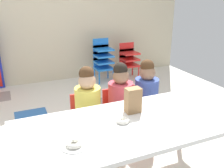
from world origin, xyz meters
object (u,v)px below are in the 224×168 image
object	(u,v)px
kid_chair_blue_stack	(103,58)
paper_plate_near_edge	(74,146)
seated_child_middle_seat	(120,96)
paper_bag_brown	(133,100)
seated_child_far_right	(146,92)
kid_chair_red_stack	(129,58)
seated_child_near_camera	(88,102)
craft_table	(129,128)
donut_powdered_loose	(123,120)
donut_powdered_on_plate	(74,143)

from	to	relation	value
kid_chair_blue_stack	paper_plate_near_edge	world-z (taller)	kid_chair_blue_stack
seated_child_middle_seat	kid_chair_blue_stack	size ratio (longest dim) A/B	1.15
kid_chair_blue_stack	paper_bag_brown	distance (m)	2.63
seated_child_far_right	kid_chair_red_stack	size ratio (longest dim) A/B	1.35
seated_child_near_camera	craft_table	bearing A→B (deg)	-78.06
kid_chair_blue_stack	seated_child_middle_seat	bearing A→B (deg)	-106.20
craft_table	seated_child_far_right	size ratio (longest dim) A/B	1.97
seated_child_near_camera	donut_powdered_loose	bearing A→B (deg)	-81.12
kid_chair_blue_stack	kid_chair_red_stack	distance (m)	0.55
paper_bag_brown	donut_powdered_loose	bearing A→B (deg)	-140.19
craft_table	donut_powdered_on_plate	size ratio (longest dim) A/B	15.98
paper_bag_brown	donut_powdered_on_plate	xyz separation A→B (m)	(-0.60, -0.30, -0.09)
craft_table	seated_child_near_camera	distance (m)	0.66
paper_plate_near_edge	donut_powdered_loose	size ratio (longest dim) A/B	1.67
craft_table	seated_child_near_camera	xyz separation A→B (m)	(-0.14, 0.64, -0.01)
seated_child_middle_seat	donut_powdered_on_plate	bearing A→B (deg)	-132.00
paper_plate_near_edge	donut_powdered_on_plate	size ratio (longest dim) A/B	1.59
seated_child_near_camera	kid_chair_blue_stack	world-z (taller)	seated_child_near_camera
craft_table	paper_plate_near_edge	size ratio (longest dim) A/B	10.06
kid_chair_red_stack	paper_bag_brown	bearing A→B (deg)	-116.30
kid_chair_blue_stack	kid_chair_red_stack	world-z (taller)	kid_chair_blue_stack
seated_child_middle_seat	kid_chair_blue_stack	distance (m)	2.12
seated_child_middle_seat	paper_plate_near_edge	xyz separation A→B (m)	(-0.71, -0.79, 0.06)
seated_child_far_right	paper_bag_brown	world-z (taller)	seated_child_far_right
kid_chair_blue_stack	donut_powdered_on_plate	distance (m)	3.12
kid_chair_blue_stack	donut_powdered_loose	bearing A→B (deg)	-107.92
kid_chair_red_stack	donut_powdered_loose	size ratio (longest dim) A/B	6.31
seated_child_far_right	donut_powdered_loose	size ratio (longest dim) A/B	8.52
kid_chair_red_stack	paper_bag_brown	distance (m)	2.83
kid_chair_red_stack	paper_plate_near_edge	size ratio (longest dim) A/B	3.78
craft_table	seated_child_far_right	xyz separation A→B (m)	(0.54, 0.64, -0.01)
paper_bag_brown	donut_powdered_loose	distance (m)	0.23
paper_bag_brown	donut_powdered_on_plate	world-z (taller)	paper_bag_brown
seated_child_near_camera	kid_chair_blue_stack	xyz separation A→B (m)	(0.95, 2.04, -0.10)
kid_chair_blue_stack	paper_bag_brown	xyz separation A→B (m)	(-0.70, -2.52, 0.27)
kid_chair_blue_stack	donut_powdered_loose	size ratio (longest dim) A/B	7.42
seated_child_far_right	craft_table	bearing A→B (deg)	-130.24
seated_child_near_camera	donut_powdered_on_plate	distance (m)	0.86
seated_child_far_right	seated_child_middle_seat	bearing A→B (deg)	180.00
paper_bag_brown	seated_child_middle_seat	bearing A→B (deg)	77.47
kid_chair_red_stack	paper_bag_brown	xyz separation A→B (m)	(-1.25, -2.52, 0.33)
kid_chair_red_stack	donut_powdered_loose	xyz separation A→B (m)	(-1.40, -2.65, 0.23)
craft_table	kid_chair_red_stack	world-z (taller)	kid_chair_red_stack
craft_table	seated_child_middle_seat	distance (m)	0.68
paper_bag_brown	seated_child_far_right	bearing A→B (deg)	48.71
paper_plate_near_edge	donut_powdered_on_plate	bearing A→B (deg)	0.00
craft_table	donut_powdered_on_plate	distance (m)	0.51
kid_chair_red_stack	donut_powdered_on_plate	distance (m)	3.38
donut_powdered_loose	seated_child_near_camera	bearing A→B (deg)	98.88
donut_powdered_loose	paper_bag_brown	bearing A→B (deg)	39.81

